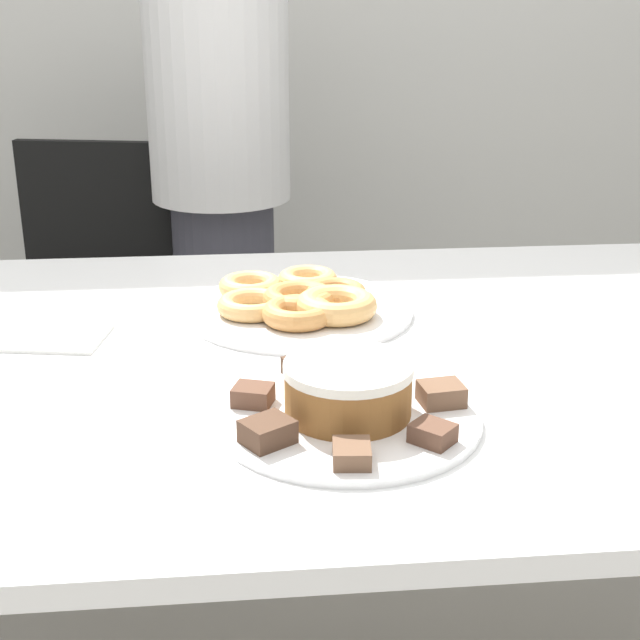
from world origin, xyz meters
TOP-DOWN VIEW (x-y plane):
  - table at (0.00, 0.00)m, footprint 1.69×1.06m
  - person_standing at (-0.14, 0.97)m, footprint 0.34×0.34m
  - office_chair_left at (-0.49, 0.93)m, footprint 0.52×0.52m
  - plate_cake at (0.02, -0.23)m, footprint 0.33×0.33m
  - plate_donuts at (-0.01, 0.16)m, footprint 0.37×0.37m
  - frosted_cake at (0.02, -0.23)m, footprint 0.16×0.16m
  - lamington_0 at (0.08, -0.13)m, footprint 0.06×0.06m
  - lamington_1 at (-0.02, -0.12)m, footprint 0.07×0.07m
  - lamington_2 at (-0.09, -0.19)m, footprint 0.06×0.05m
  - lamington_3 at (-0.08, -0.30)m, footprint 0.07×0.07m
  - lamington_4 at (0.01, -0.35)m, footprint 0.05×0.05m
  - lamington_5 at (0.11, -0.32)m, footprint 0.06×0.06m
  - lamington_6 at (0.14, -0.22)m, footprint 0.06×0.05m
  - donut_0 at (-0.01, 0.16)m, footprint 0.12×0.12m
  - donut_1 at (0.01, 0.27)m, footprint 0.10×0.10m
  - donut_2 at (-0.09, 0.24)m, footprint 0.11×0.11m
  - donut_3 at (-0.09, 0.14)m, footprint 0.11×0.11m
  - donut_4 at (-0.02, 0.09)m, footprint 0.11×0.11m
  - donut_5 at (0.05, 0.11)m, footprint 0.13×0.13m
  - donut_6 at (0.05, 0.19)m, footprint 0.10×0.10m
  - napkin at (-0.39, 0.08)m, footprint 0.16×0.14m

SIDE VIEW (x-z plane):
  - office_chair_left at x=-0.49m, z-range -0.02..0.89m
  - table at x=0.00m, z-range 0.30..1.06m
  - napkin at x=-0.39m, z-range 0.76..0.77m
  - plate_donuts at x=-0.01m, z-range 0.76..0.77m
  - plate_cake at x=0.02m, z-range 0.76..0.77m
  - lamington_4 at x=0.01m, z-range 0.77..0.79m
  - lamington_5 at x=0.11m, z-range 0.77..0.79m
  - lamington_1 at x=-0.02m, z-range 0.77..0.80m
  - lamington_2 at x=-0.09m, z-range 0.77..0.80m
  - lamington_6 at x=0.14m, z-range 0.77..0.80m
  - lamington_3 at x=-0.08m, z-range 0.77..0.80m
  - lamington_0 at x=0.08m, z-range 0.77..0.80m
  - donut_3 at x=-0.09m, z-range 0.77..0.80m
  - donut_6 at x=0.05m, z-range 0.77..0.80m
  - donut_1 at x=0.01m, z-range 0.77..0.80m
  - donut_2 at x=-0.09m, z-range 0.77..0.80m
  - donut_0 at x=-0.01m, z-range 0.77..0.80m
  - donut_4 at x=-0.02m, z-range 0.77..0.80m
  - donut_5 at x=0.05m, z-range 0.77..0.81m
  - frosted_cake at x=0.02m, z-range 0.77..0.84m
  - person_standing at x=-0.14m, z-range 0.04..1.62m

